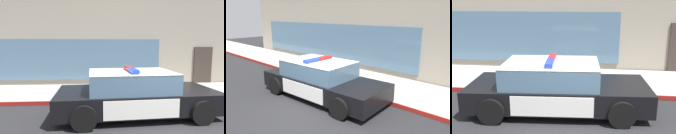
% 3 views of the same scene
% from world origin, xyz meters
% --- Properties ---
extents(ground, '(48.00, 48.00, 0.00)m').
position_xyz_m(ground, '(0.00, 0.00, 0.00)').
color(ground, '#262628').
extents(sidewalk, '(48.00, 2.85, 0.15)m').
position_xyz_m(sidewalk, '(0.00, 3.67, 0.07)').
color(sidewalk, '#B2ADA3').
rests_on(sidewalk, ground).
extents(curb_red_paint, '(28.80, 0.04, 0.14)m').
position_xyz_m(curb_red_paint, '(0.00, 2.23, 0.08)').
color(curb_red_paint, maroon).
rests_on(curb_red_paint, ground).
extents(police_cruiser, '(4.97, 2.33, 1.49)m').
position_xyz_m(police_cruiser, '(-0.97, 1.16, 0.68)').
color(police_cruiser, black).
rests_on(police_cruiser, ground).
extents(fire_hydrant, '(0.34, 0.39, 0.73)m').
position_xyz_m(fire_hydrant, '(-2.32, 2.80, 0.50)').
color(fire_hydrant, '#4C994C').
rests_on(fire_hydrant, sidewalk).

